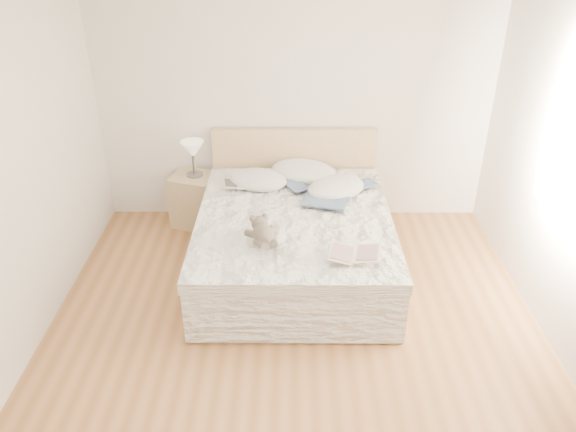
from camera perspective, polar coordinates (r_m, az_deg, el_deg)
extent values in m
cube|color=brown|center=(4.42, 0.68, -13.79)|extent=(4.00, 4.50, 0.00)
cube|color=silver|center=(5.73, 0.64, 12.31)|extent=(4.00, 0.02, 2.70)
cube|color=tan|center=(5.26, 0.62, -4.42)|extent=(1.68, 2.08, 0.20)
cube|color=white|center=(5.13, 0.64, -2.09)|extent=(1.60, 2.00, 0.30)
cube|color=white|center=(4.99, 0.65, -0.52)|extent=(1.72, 2.05, 0.10)
cube|color=tan|center=(5.98, 0.60, 4.32)|extent=(1.70, 0.06, 1.00)
cube|color=tan|center=(5.99, -9.34, 1.63)|extent=(0.55, 0.52, 0.56)
cylinder|color=#4F4A45|center=(5.87, -9.45, 4.19)|extent=(0.17, 0.17, 0.02)
cylinder|color=#3B3631|center=(5.82, -9.55, 5.33)|extent=(0.03, 0.03, 0.23)
cone|color=white|center=(5.76, -9.67, 6.68)|extent=(0.29, 0.29, 0.17)
ellipsoid|color=silver|center=(5.53, -3.11, 3.70)|extent=(0.69, 0.58, 0.18)
ellipsoid|color=white|center=(5.70, 1.58, 4.54)|extent=(0.79, 0.67, 0.20)
ellipsoid|color=silver|center=(5.38, 4.90, 2.88)|extent=(0.73, 0.68, 0.18)
cube|color=silver|center=(5.46, -5.07, 3.20)|extent=(0.33, 0.25, 0.02)
cube|color=beige|center=(4.40, 6.78, -3.85)|extent=(0.45, 0.35, 0.03)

